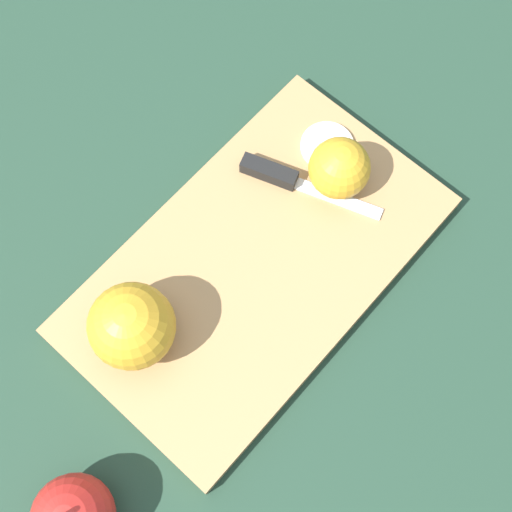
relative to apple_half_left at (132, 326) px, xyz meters
The scene contains 6 objects.
ground_plane 0.16m from the apple_half_left, ahead, with size 4.00×4.00×0.00m, color #1E3828.
cutting_board 0.15m from the apple_half_left, ahead, with size 0.44×0.30×0.02m.
apple_half_left is the anchor object (origin of this frame).
apple_half_right 0.27m from the apple_half_left, ahead, with size 0.07×0.07×0.07m.
knife 0.23m from the apple_half_left, 10.40° to the left, with size 0.09×0.15×0.02m.
apple_slice 0.30m from the apple_half_left, ahead, with size 0.06×0.06×0.01m.
Camera 1 is at (-0.16, -0.19, 0.73)m, focal length 50.00 mm.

